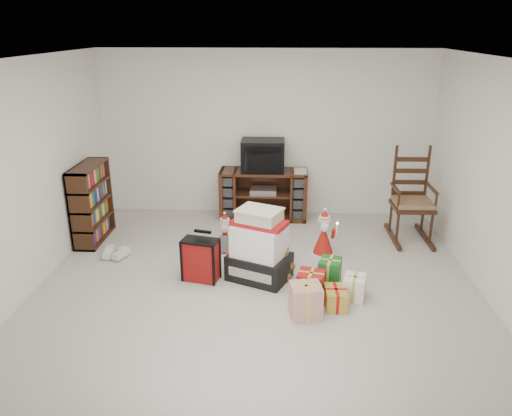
{
  "coord_description": "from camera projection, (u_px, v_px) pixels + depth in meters",
  "views": [
    {
      "loc": [
        0.26,
        -4.98,
        2.8
      ],
      "look_at": [
        -0.04,
        0.6,
        0.75
      ],
      "focal_mm": 35.0,
      "sensor_mm": 36.0,
      "label": 1
    }
  ],
  "objects": [
    {
      "name": "stocking",
      "position": [
        259.0,
        250.0,
        5.86
      ],
      "size": [
        0.31,
        0.18,
        0.64
      ],
      "primitive_type": null,
      "rotation": [
        0.0,
        0.0,
        -0.18
      ],
      "color": "#0D7B21",
      "rests_on": "floor"
    },
    {
      "name": "rocking_chair",
      "position": [
        411.0,
        207.0,
        6.87
      ],
      "size": [
        0.55,
        0.89,
        1.33
      ],
      "rotation": [
        0.0,
        0.0,
        0.02
      ],
      "color": "#361D0E",
      "rests_on": "floor"
    },
    {
      "name": "crt_television",
      "position": [
        263.0,
        155.0,
        7.41
      ],
      "size": [
        0.64,
        0.47,
        0.47
      ],
      "rotation": [
        0.0,
        0.0,
        0.01
      ],
      "color": "black",
      "rests_on": "tv_stand"
    },
    {
      "name": "mrs_claus_figurine",
      "position": [
        225.0,
        238.0,
        6.45
      ],
      "size": [
        0.27,
        0.26,
        0.56
      ],
      "color": "#A11A11",
      "rests_on": "floor"
    },
    {
      "name": "gift_cluster",
      "position": [
        328.0,
        290.0,
        5.35
      ],
      "size": [
        0.8,
        0.9,
        0.27
      ],
      "color": "#A91314",
      "rests_on": "floor"
    },
    {
      "name": "room",
      "position": [
        257.0,
        183.0,
        5.21
      ],
      "size": [
        5.01,
        5.01,
        2.51
      ],
      "color": "beige",
      "rests_on": "ground"
    },
    {
      "name": "gift_pile",
      "position": [
        259.0,
        249.0,
        5.75
      ],
      "size": [
        0.81,
        0.72,
        0.84
      ],
      "rotation": [
        0.0,
        0.0,
        -0.42
      ],
      "color": "black",
      "rests_on": "floor"
    },
    {
      "name": "sneaker_pair",
      "position": [
        115.0,
        254.0,
        6.38
      ],
      "size": [
        0.33,
        0.28,
        0.09
      ],
      "rotation": [
        0.0,
        0.0,
        -0.15
      ],
      "color": "silver",
      "rests_on": "floor"
    },
    {
      "name": "red_suitcase",
      "position": [
        201.0,
        260.0,
        5.75
      ],
      "size": [
        0.43,
        0.29,
        0.6
      ],
      "rotation": [
        0.0,
        0.0,
        -0.23
      ],
      "color": "maroon",
      "rests_on": "floor"
    },
    {
      "name": "santa_figurine",
      "position": [
        324.0,
        238.0,
        6.38
      ],
      "size": [
        0.31,
        0.29,
        0.63
      ],
      "color": "#A11A11",
      "rests_on": "floor"
    },
    {
      "name": "tv_stand",
      "position": [
        263.0,
        194.0,
        7.61
      ],
      "size": [
        1.32,
        0.48,
        0.75
      ],
      "rotation": [
        0.0,
        0.0,
        -0.01
      ],
      "color": "#432013",
      "rests_on": "floor"
    },
    {
      "name": "teddy_bear",
      "position": [
        281.0,
        263.0,
        5.87
      ],
      "size": [
        0.26,
        0.23,
        0.38
      ],
      "color": "brown",
      "rests_on": "floor"
    },
    {
      "name": "bookshelf",
      "position": [
        92.0,
        204.0,
        6.79
      ],
      "size": [
        0.29,
        0.87,
        1.06
      ],
      "color": "#361D0E",
      "rests_on": "floor"
    }
  ]
}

